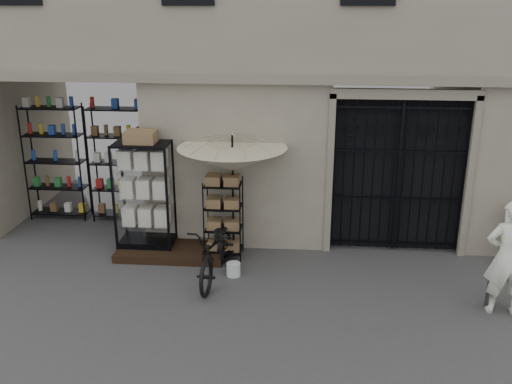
# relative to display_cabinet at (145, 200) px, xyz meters

# --- Properties ---
(ground) EXTENTS (80.00, 80.00, 0.00)m
(ground) POSITION_rel_display_cabinet_xyz_m (2.89, -1.70, -1.03)
(ground) COLOR black
(ground) RESTS_ON ground
(main_building) EXTENTS (14.00, 4.00, 9.00)m
(main_building) POSITION_rel_display_cabinet_xyz_m (2.89, 2.30, 3.47)
(main_building) COLOR gray
(main_building) RESTS_ON ground
(shop_recess) EXTENTS (3.00, 1.70, 3.00)m
(shop_recess) POSITION_rel_display_cabinet_xyz_m (-1.61, 1.10, 0.47)
(shop_recess) COLOR black
(shop_recess) RESTS_ON ground
(shop_shelving) EXTENTS (2.70, 0.50, 2.50)m
(shop_shelving) POSITION_rel_display_cabinet_xyz_m (-1.66, 1.60, 0.22)
(shop_shelving) COLOR black
(shop_shelving) RESTS_ON ground
(iron_gate) EXTENTS (2.50, 0.21, 3.00)m
(iron_gate) POSITION_rel_display_cabinet_xyz_m (4.64, 0.58, 0.46)
(iron_gate) COLOR black
(iron_gate) RESTS_ON ground
(step_platform) EXTENTS (2.00, 0.90, 0.15)m
(step_platform) POSITION_rel_display_cabinet_xyz_m (0.49, -0.15, -0.96)
(step_platform) COLOR black
(step_platform) RESTS_ON ground
(display_cabinet) EXTENTS (1.08, 0.78, 2.13)m
(display_cabinet) POSITION_rel_display_cabinet_xyz_m (0.00, 0.00, 0.00)
(display_cabinet) COLOR black
(display_cabinet) RESTS_ON step_platform
(wire_rack) EXTENTS (0.69, 0.51, 1.50)m
(wire_rack) POSITION_rel_display_cabinet_xyz_m (1.48, -0.12, -0.30)
(wire_rack) COLOR black
(wire_rack) RESTS_ON ground
(market_umbrella) EXTENTS (1.90, 1.93, 2.77)m
(market_umbrella) POSITION_rel_display_cabinet_xyz_m (1.65, -0.07, 0.96)
(market_umbrella) COLOR black
(market_umbrella) RESTS_ON ground
(white_bucket) EXTENTS (0.26, 0.26, 0.23)m
(white_bucket) POSITION_rel_display_cabinet_xyz_m (1.75, -0.87, -0.92)
(white_bucket) COLOR silver
(white_bucket) RESTS_ON ground
(bicycle) EXTENTS (0.78, 1.09, 1.97)m
(bicycle) POSITION_rel_display_cabinet_xyz_m (1.48, -0.97, -1.03)
(bicycle) COLOR black
(bicycle) RESTS_ON ground
(steel_bollard) EXTENTS (0.15, 0.15, 0.78)m
(steel_bollard) POSITION_rel_display_cabinet_xyz_m (5.86, -1.58, -0.65)
(steel_bollard) COLOR #47494E
(steel_bollard) RESTS_ON ground
(shopkeeper) EXTENTS (0.73, 1.86, 0.44)m
(shopkeeper) POSITION_rel_display_cabinet_xyz_m (5.98, -1.74, -1.03)
(shopkeeper) COLOR white
(shopkeeper) RESTS_ON ground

